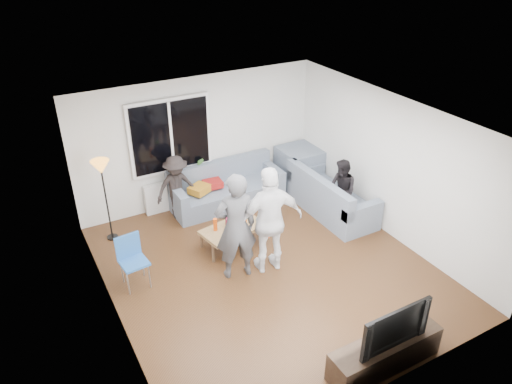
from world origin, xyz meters
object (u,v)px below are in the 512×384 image
player_right (270,221)px  floor_lamp (106,201)px  spectator_back (177,187)px  sofa_back_section (227,185)px  coffee_table (233,237)px  side_chair (134,263)px  television (390,323)px  sofa_right_section (332,193)px  tv_console (385,353)px  spectator_right (342,191)px  player_left (236,227)px

player_right → floor_lamp: bearing=-37.4°
spectator_back → sofa_back_section: bearing=-3.0°
coffee_table → sofa_back_section: bearing=67.6°
side_chair → television: size_ratio=0.83×
sofa_right_section → television: (-1.74, -3.47, 0.31)m
tv_console → sofa_back_section: bearing=89.1°
spectator_right → spectator_back: size_ratio=0.95×
sofa_back_section → sofa_right_section: 2.11m
side_chair → spectator_right: bearing=-5.7°
side_chair → spectator_back: size_ratio=0.66×
spectator_back → television: size_ratio=1.24×
player_right → television: player_right is taller
sofa_right_section → player_left: player_left is taller
floor_lamp → television: size_ratio=1.50×
sofa_right_section → player_right: player_right is taller
sofa_right_section → spectator_back: spectator_back is taller
coffee_table → floor_lamp: 2.32m
sofa_right_section → coffee_table: bearing=92.7°
spectator_right → television: 3.64m
player_left → tv_console: bearing=117.7°
side_chair → spectator_right: 4.07m
side_chair → spectator_right: spectator_right is taller
sofa_back_section → sofa_right_section: same height
floor_lamp → spectator_right: 4.34m
sofa_back_section → spectator_right: 2.30m
television → spectator_right: bearing=61.4°
sofa_right_section → player_left: (-2.55, -0.84, 0.50)m
tv_console → spectator_back: bearing=101.5°
spectator_right → spectator_back: spectator_back is taller
coffee_table → spectator_right: size_ratio=0.89×
spectator_back → player_right: bearing=-73.7°
sofa_back_section → sofa_right_section: size_ratio=1.15×
sofa_right_section → tv_console: size_ratio=1.25×
coffee_table → floor_lamp: size_ratio=0.71×
floor_lamp → player_left: size_ratio=0.84×
player_left → spectator_back: 2.20m
sofa_right_section → spectator_right: spectator_right is taller
coffee_table → spectator_back: 1.58m
tv_console → television: 0.52m
floor_lamp → player_left: bearing=-53.4°
sofa_right_section → player_right: size_ratio=1.08×
sofa_right_section → side_chair: (-4.07, -0.31, 0.01)m
sofa_back_section → floor_lamp: 2.43m
sofa_right_section → spectator_right: size_ratio=1.62×
player_left → television: player_left is taller
side_chair → spectator_back: bearing=44.4°
sofa_right_section → player_left: bearing=108.3°
floor_lamp → player_left: (1.52, -2.05, 0.14)m
sofa_back_section → coffee_table: size_ratio=2.09×
spectator_back → tv_console: 4.92m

